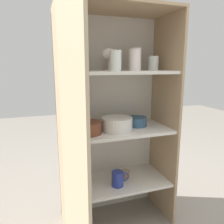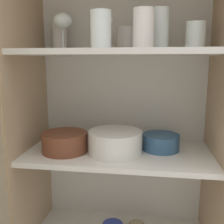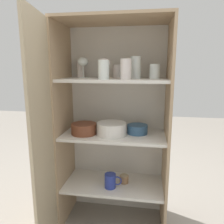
{
  "view_description": "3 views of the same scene",
  "coord_description": "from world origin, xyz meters",
  "views": [
    {
      "loc": [
        -0.49,
        -1.17,
        1.12
      ],
      "look_at": [
        -0.03,
        0.19,
        0.82
      ],
      "focal_mm": 35.0,
      "sensor_mm": 36.0,
      "label": 1
    },
    {
      "loc": [
        0.12,
        -0.81,
        1.05
      ],
      "look_at": [
        -0.03,
        0.22,
        0.85
      ],
      "focal_mm": 42.0,
      "sensor_mm": 36.0,
      "label": 2
    },
    {
      "loc": [
        0.23,
        -1.31,
        1.17
      ],
      "look_at": [
        -0.01,
        0.18,
        0.86
      ],
      "focal_mm": 35.0,
      "sensor_mm": 36.0,
      "label": 3
    }
  ],
  "objects": [
    {
      "name": "cupboard_back_panel",
      "position": [
        0.0,
        0.37,
        0.73
      ],
      "size": [
        0.76,
        0.02,
        1.46
      ],
      "primitive_type": "cube",
      "color": "silver",
      "rests_on": "ground_plane"
    },
    {
      "name": "cupboard_side_left",
      "position": [
        -0.37,
        0.18,
        0.73
      ],
      "size": [
        0.02,
        0.39,
        1.46
      ],
      "primitive_type": "cube",
      "color": "tan",
      "rests_on": "ground_plane"
    },
    {
      "name": "cupboard_side_right",
      "position": [
        0.37,
        0.18,
        0.73
      ],
      "size": [
        0.02,
        0.39,
        1.46
      ],
      "primitive_type": "cube",
      "color": "tan",
      "rests_on": "ground_plane"
    },
    {
      "name": "shelf_board_middle",
      "position": [
        0.0,
        0.18,
        0.69
      ],
      "size": [
        0.73,
        0.36,
        0.02
      ],
      "primitive_type": "cube",
      "color": "silver"
    },
    {
      "name": "shelf_board_upper",
      "position": [
        0.0,
        0.18,
        1.08
      ],
      "size": [
        0.73,
        0.36,
        0.02
      ],
      "primitive_type": "cube",
      "color": "silver"
    },
    {
      "name": "tumbler_glass_0",
      "position": [
        0.15,
        0.2,
        1.17
      ],
      "size": [
        0.07,
        0.07,
        0.15
      ],
      "color": "white",
      "rests_on": "shelf_board_upper"
    },
    {
      "name": "tumbler_glass_1",
      "position": [
        -0.05,
        0.07,
        1.15
      ],
      "size": [
        0.07,
        0.07,
        0.12
      ],
      "color": "white",
      "rests_on": "shelf_board_upper"
    },
    {
      "name": "tumbler_glass_2",
      "position": [
        0.01,
        0.27,
        1.14
      ],
      "size": [
        0.07,
        0.07,
        0.09
      ],
      "color": "silver",
      "rests_on": "shelf_board_upper"
    },
    {
      "name": "tumbler_glass_3",
      "position": [
        0.27,
        0.19,
        1.14
      ],
      "size": [
        0.07,
        0.07,
        0.1
      ],
      "color": "white",
      "rests_on": "shelf_board_upper"
    },
    {
      "name": "tumbler_glass_4",
      "position": [
        0.09,
        0.1,
        1.16
      ],
      "size": [
        0.07,
        0.07,
        0.13
      ],
      "color": "silver",
      "rests_on": "shelf_board_upper"
    },
    {
      "name": "tumbler_glass_5",
      "position": [
        -0.27,
        0.31,
        1.16
      ],
      "size": [
        0.06,
        0.06,
        0.13
      ],
      "color": "silver",
      "rests_on": "shelf_board_upper"
    },
    {
      "name": "wine_glass_0",
      "position": [
        -0.23,
        0.23,
        1.2
      ],
      "size": [
        0.08,
        0.08,
        0.15
      ],
      "color": "white",
      "rests_on": "shelf_board_upper"
    },
    {
      "name": "wine_glass_1",
      "position": [
        -0.06,
        0.16,
        1.19
      ],
      "size": [
        0.08,
        0.08,
        0.14
      ],
      "color": "silver",
      "rests_on": "shelf_board_upper"
    },
    {
      "name": "plate_stack_white",
      "position": [
        -0.01,
        0.14,
        0.75
      ],
      "size": [
        0.21,
        0.21,
        0.09
      ],
      "color": "silver",
      "rests_on": "shelf_board_middle"
    },
    {
      "name": "mixing_bowl_large",
      "position": [
        -0.21,
        0.14,
        0.74
      ],
      "size": [
        0.18,
        0.18,
        0.08
      ],
      "color": "brown",
      "rests_on": "shelf_board_middle"
    },
    {
      "name": "serving_bowl_small",
      "position": [
        0.17,
        0.21,
        0.74
      ],
      "size": [
        0.15,
        0.15,
        0.06
      ],
      "color": "#33567A",
      "rests_on": "shelf_board_middle"
    }
  ]
}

